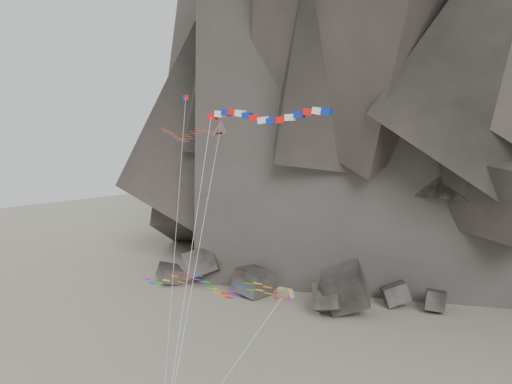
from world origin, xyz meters
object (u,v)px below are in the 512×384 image
Objects in this scene: banner_kite at (264,117)px; parafoil_kite at (205,283)px; delta_kite at (186,133)px; pennant_kite at (180,171)px.

banner_kite reaches higher than parafoil_kite.
pennant_kite is at bearing -35.63° from delta_kite.
pennant_kite reaches higher than parafoil_kite.
banner_kite is at bearing 29.74° from pennant_kite.
delta_kite is at bearing 136.89° from pennant_kite.
pennant_kite is (-0.35, -2.17, 8.60)m from parafoil_kite.
banner_kite is 7.27m from pennant_kite.
delta_kite is at bearing 156.48° from banner_kite.
banner_kite is at bearing -9.13° from delta_kite.
delta_kite is 14.20m from parafoil_kite.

